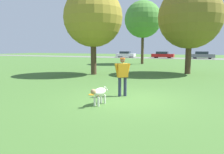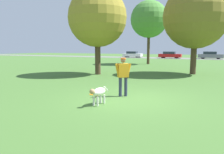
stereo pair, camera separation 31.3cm
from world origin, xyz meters
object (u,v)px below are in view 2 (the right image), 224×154
person (123,74)px  tree_far_left (149,19)px  parked_car_white (132,54)px  parked_car_red (170,55)px  tree_mid_center (195,17)px  tree_near_left (97,18)px  dog (98,93)px  frisbee (93,94)px  parked_car_grey (211,55)px

person → tree_far_left: 19.13m
parked_car_white → parked_car_red: 7.78m
tree_mid_center → parked_car_white: bearing=118.8°
parked_car_white → parked_car_red: bearing=-3.1°
person → tree_near_left: bearing=86.0°
dog → frisbee: (-1.04, 1.38, -0.43)m
parked_car_white → parked_car_red: (7.78, -0.26, 0.01)m
person → parked_car_white: person is taller
dog → tree_mid_center: bearing=174.3°
dog → parked_car_red: parked_car_red is taller
tree_far_left → frisbee: bearing=-81.6°
tree_mid_center → parked_car_grey: 26.23m
person → parked_car_red: bearing=56.8°
tree_far_left → parked_car_white: 19.48m
tree_near_left → parked_car_grey: tree_near_left is taller
frisbee → tree_far_left: size_ratio=0.04×
parked_car_red → tree_far_left: bearing=-88.4°
person → dog: person is taller
parked_car_grey → dog: bearing=-92.0°
frisbee → tree_mid_center: 11.09m
dog → parked_car_red: bearing=-167.9°
tree_far_left → tree_near_left: size_ratio=1.20×
tree_far_left → parked_car_red: 17.43m
dog → tree_mid_center: (2.20, 11.08, 3.86)m
tree_near_left → parked_car_red: 28.88m
dog → tree_far_left: 20.77m
tree_far_left → parked_car_red: (-0.40, 16.75, -4.80)m
person → parked_car_grey: 35.50m
person → frisbee: (-1.31, -0.27, -0.94)m
parked_car_white → tree_far_left: bearing=-65.5°
person → parked_car_red: 35.19m
dog → frisbee: bearing=-137.5°
tree_far_left → parked_car_grey: bearing=68.5°
tree_mid_center → dog: bearing=-101.2°
frisbee → parked_car_grey: size_ratio=0.06×
tree_near_left → parked_car_red: size_ratio=1.51×
person → parked_car_white: 37.23m
tree_far_left → tree_mid_center: (5.98, -8.72, -1.13)m
tree_mid_center → parked_car_white: tree_mid_center is taller
frisbee → parked_car_red: 35.32m
parked_car_red → frisbee: bearing=-84.7°
dog → tree_far_left: bearing=-163.6°
tree_near_left → frisbee: bearing=-63.1°
parked_car_red → parked_car_white: bearing=178.3°
person → parked_car_red: (-4.44, 34.90, -0.31)m
parked_car_red → tree_mid_center: bearing=-75.7°
parked_car_white → parked_car_grey: bearing=-0.3°
tree_far_left → parked_car_red: size_ratio=1.81×
parked_car_grey → tree_near_left: bearing=-101.6°
tree_near_left → tree_mid_center: (6.55, 3.18, 0.09)m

